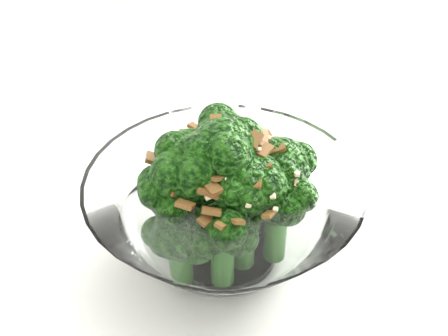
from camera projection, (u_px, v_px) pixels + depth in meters
table at (217, 274)px, 0.53m from camera, size 1.25×0.88×0.75m
broccoli_dish at (225, 208)px, 0.43m from camera, size 0.19×0.19×0.12m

